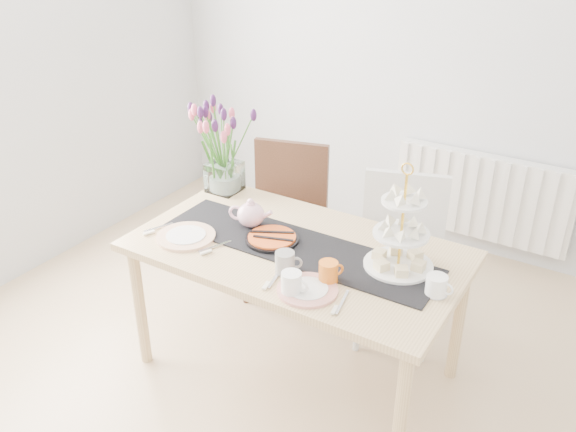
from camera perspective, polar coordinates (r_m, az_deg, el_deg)
The scene contains 16 objects.
room_shell at distance 2.36m, azimuth -6.29°, elevation 3.59°, with size 4.50×4.50×4.50m.
radiator at distance 4.35m, azimuth 17.65°, elevation 1.76°, with size 1.20×0.08×0.60m, color white.
dining_table at distance 2.99m, azimuth 0.84°, elevation -4.21°, with size 1.60×0.90×0.75m.
chair_brown at distance 3.76m, azimuth -0.21°, elevation 0.72°, with size 0.57×0.57×0.94m.
chair_white at distance 3.43m, azimuth 10.48°, elevation -2.77°, with size 0.58×0.58×0.93m.
table_runner at distance 2.95m, azimuth 0.85°, elevation -2.88°, with size 1.40×0.35×0.01m, color black.
tulip_vase at distance 3.42m, azimuth -6.17°, elevation 7.65°, with size 0.63×0.63×0.54m.
cake_stand at distance 2.77m, azimuth 10.47°, elevation -2.45°, with size 0.32×0.32×0.47m.
teapot at distance 3.11m, azimuth -3.49°, elevation 0.12°, with size 0.23×0.18×0.15m, color silver, non-canonical shape.
cream_jug at distance 2.67m, azimuth 13.71°, elevation -6.34°, with size 0.09×0.09×0.09m, color white.
tart_tin at distance 2.99m, azimuth -1.51°, elevation -2.17°, with size 0.26×0.26×0.03m.
mug_grey at distance 2.73m, azimuth -0.29°, elevation -4.39°, with size 0.09×0.09×0.11m, color gray.
mug_white at distance 2.59m, azimuth 0.32°, elevation -6.34°, with size 0.09×0.09×0.11m, color white.
mug_orange at distance 2.68m, azimuth 3.79°, elevation -5.28°, with size 0.09×0.09×0.10m, color orange.
plate_left at distance 3.07m, azimuth -9.52°, elevation -1.90°, with size 0.29×0.29×0.02m, color white.
plate_right at distance 2.64m, azimuth 1.84°, elevation -6.92°, with size 0.27×0.27×0.01m, color silver.
Camera 1 is at (1.34, -1.68, 2.25)m, focal length 38.00 mm.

